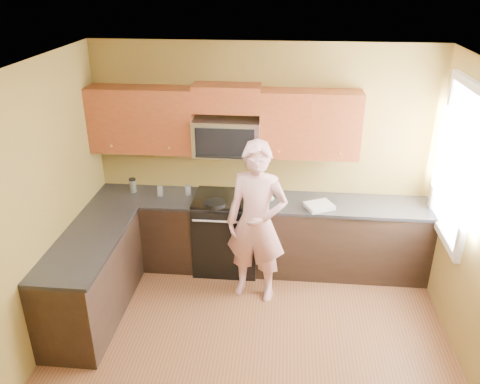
# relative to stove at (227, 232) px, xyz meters

# --- Properties ---
(floor) EXTENTS (4.00, 4.00, 0.00)m
(floor) POSITION_rel_stove_xyz_m (0.40, -1.68, -0.47)
(floor) COLOR brown
(floor) RESTS_ON ground
(ceiling) EXTENTS (4.00, 4.00, 0.00)m
(ceiling) POSITION_rel_stove_xyz_m (0.40, -1.68, 2.23)
(ceiling) COLOR white
(ceiling) RESTS_ON ground
(wall_back) EXTENTS (4.00, 0.00, 4.00)m
(wall_back) POSITION_rel_stove_xyz_m (0.40, 0.32, 0.88)
(wall_back) COLOR olive
(wall_back) RESTS_ON ground
(wall_left) EXTENTS (0.00, 4.00, 4.00)m
(wall_left) POSITION_rel_stove_xyz_m (-1.60, -1.68, 0.88)
(wall_left) COLOR olive
(wall_left) RESTS_ON ground
(cabinet_back_run) EXTENTS (4.00, 0.60, 0.88)m
(cabinet_back_run) POSITION_rel_stove_xyz_m (0.40, 0.02, -0.03)
(cabinet_back_run) COLOR black
(cabinet_back_run) RESTS_ON floor
(cabinet_left_run) EXTENTS (0.60, 1.60, 0.88)m
(cabinet_left_run) POSITION_rel_stove_xyz_m (-1.30, -1.08, -0.03)
(cabinet_left_run) COLOR black
(cabinet_left_run) RESTS_ON floor
(countertop_back) EXTENTS (4.00, 0.62, 0.04)m
(countertop_back) POSITION_rel_stove_xyz_m (0.40, 0.01, 0.43)
(countertop_back) COLOR black
(countertop_back) RESTS_ON cabinet_back_run
(countertop_left) EXTENTS (0.62, 1.60, 0.04)m
(countertop_left) POSITION_rel_stove_xyz_m (-1.29, -1.08, 0.43)
(countertop_left) COLOR black
(countertop_left) RESTS_ON cabinet_left_run
(stove) EXTENTS (0.76, 0.65, 0.95)m
(stove) POSITION_rel_stove_xyz_m (0.00, 0.00, 0.00)
(stove) COLOR black
(stove) RESTS_ON floor
(microwave) EXTENTS (0.76, 0.40, 0.42)m
(microwave) POSITION_rel_stove_xyz_m (0.00, 0.12, 0.97)
(microwave) COLOR silver
(microwave) RESTS_ON wall_back
(upper_cab_left) EXTENTS (1.22, 0.33, 0.75)m
(upper_cab_left) POSITION_rel_stove_xyz_m (-0.99, 0.16, 0.97)
(upper_cab_left) COLOR brown
(upper_cab_left) RESTS_ON wall_back
(upper_cab_right) EXTENTS (1.12, 0.33, 0.75)m
(upper_cab_right) POSITION_rel_stove_xyz_m (0.94, 0.16, 0.97)
(upper_cab_right) COLOR brown
(upper_cab_right) RESTS_ON wall_back
(upper_cab_over_mw) EXTENTS (0.76, 0.33, 0.30)m
(upper_cab_over_mw) POSITION_rel_stove_xyz_m (0.00, 0.16, 1.62)
(upper_cab_over_mw) COLOR brown
(upper_cab_over_mw) RESTS_ON wall_back
(window) EXTENTS (0.06, 1.06, 1.66)m
(window) POSITION_rel_stove_xyz_m (2.38, -0.48, 1.17)
(window) COLOR white
(window) RESTS_ON wall_right
(woman) EXTENTS (0.74, 0.56, 1.84)m
(woman) POSITION_rel_stove_xyz_m (0.40, -0.55, 0.44)
(woman) COLOR pink
(woman) RESTS_ON floor
(frying_pan) EXTENTS (0.25, 0.42, 0.05)m
(frying_pan) POSITION_rel_stove_xyz_m (-0.10, -0.24, 0.47)
(frying_pan) COLOR black
(frying_pan) RESTS_ON stove
(butter_tub) EXTENTS (0.16, 0.16, 0.09)m
(butter_tub) POSITION_rel_stove_xyz_m (0.40, 0.00, 0.45)
(butter_tub) COLOR yellow
(butter_tub) RESTS_ON countertop_back
(toast_slice) EXTENTS (0.12, 0.12, 0.01)m
(toast_slice) POSITION_rel_stove_xyz_m (1.02, -0.04, 0.45)
(toast_slice) COLOR #B27F47
(toast_slice) RESTS_ON countertop_back
(napkin_a) EXTENTS (0.14, 0.14, 0.06)m
(napkin_a) POSITION_rel_stove_xyz_m (0.41, -0.11, 0.48)
(napkin_a) COLOR silver
(napkin_a) RESTS_ON countertop_back
(napkin_b) EXTENTS (0.15, 0.16, 0.07)m
(napkin_b) POSITION_rel_stove_xyz_m (0.51, 0.01, 0.48)
(napkin_b) COLOR silver
(napkin_b) RESTS_ON countertop_back
(dish_towel) EXTENTS (0.37, 0.35, 0.05)m
(dish_towel) POSITION_rel_stove_xyz_m (1.09, -0.12, 0.47)
(dish_towel) COLOR white
(dish_towel) RESTS_ON countertop_back
(travel_mug) EXTENTS (0.09, 0.09, 0.18)m
(travel_mug) POSITION_rel_stove_xyz_m (-1.16, 0.11, 0.45)
(travel_mug) COLOR silver
(travel_mug) RESTS_ON countertop_back
(glass_b) EXTENTS (0.07, 0.07, 0.12)m
(glass_b) POSITION_rel_stove_xyz_m (-0.48, 0.10, 0.51)
(glass_b) COLOR silver
(glass_b) RESTS_ON countertop_back
(glass_c) EXTENTS (0.09, 0.09, 0.12)m
(glass_c) POSITION_rel_stove_xyz_m (-0.80, 0.03, 0.51)
(glass_c) COLOR silver
(glass_c) RESTS_ON countertop_back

